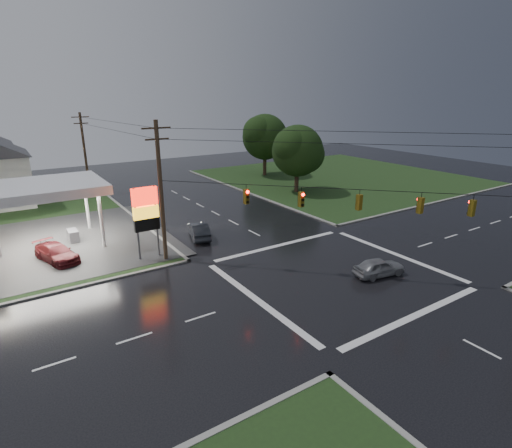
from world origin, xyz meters
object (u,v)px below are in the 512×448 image
tree_ne_far (266,137)px  car_north (199,230)px  pylon_sign (146,211)px  tree_ne_near (298,151)px  utility_pole_n (85,151)px  car_crossing (379,267)px  utility_pole_nw (161,191)px  car_pump (57,253)px

tree_ne_far → car_north: size_ratio=2.24×
pylon_sign → tree_ne_near: tree_ne_near is taller
tree_ne_near → utility_pole_n: bearing=145.9°
car_crossing → utility_pole_n: bearing=27.1°
utility_pole_n → tree_ne_near: bearing=-34.1°
pylon_sign → car_crossing: (13.03, -12.45, -3.34)m
utility_pole_n → tree_ne_far: (26.65, -4.01, 0.71)m
utility_pole_n → car_north: utility_pole_n is taller
utility_pole_n → tree_ne_far: 26.96m
pylon_sign → utility_pole_n: (1.00, 27.50, 1.46)m
tree_ne_far → car_crossing: tree_ne_far is taller
pylon_sign → tree_ne_far: bearing=40.4°
utility_pole_nw → utility_pole_n: (0.00, 28.50, -0.25)m
car_crossing → tree_ne_near: bearing=-15.5°
car_north → utility_pole_n: bearing=-64.0°
utility_pole_n → tree_ne_near: 28.55m
pylon_sign → utility_pole_nw: 2.22m
pylon_sign → utility_pole_n: utility_pole_n is taller
car_north → tree_ne_near: bearing=-138.0°
tree_ne_near → car_north: 21.86m
tree_ne_far → car_north: 31.25m
utility_pole_nw → car_pump: (-7.40, 4.50, -5.03)m
car_north → car_crossing: (7.55, -14.61, -0.05)m
tree_ne_near → tree_ne_far: bearing=75.9°
car_north → car_crossing: 16.44m
pylon_sign → tree_ne_near: (24.64, 11.49, 1.55)m
utility_pole_nw → utility_pole_n: size_ratio=1.05×
tree_ne_near → car_pump: size_ratio=1.89×
utility_pole_n → car_north: bearing=-80.0°
car_pump → car_north: bearing=-24.6°
tree_ne_near → car_crossing: tree_ne_near is taller
pylon_sign → car_crossing: bearing=-43.7°
utility_pole_n → tree_ne_far: size_ratio=1.07×
car_crossing → car_pump: car_pump is taller
car_crossing → car_pump: (-19.42, 15.95, 0.02)m
utility_pole_n → car_north: 26.17m
utility_pole_n → car_north: size_ratio=2.40×
utility_pole_nw → car_pump: 10.01m
car_north → car_pump: car_north is taller
tree_ne_near → tree_ne_far: (3.01, 12.00, 0.62)m
tree_ne_near → utility_pole_nw: bearing=-152.1°
tree_ne_far → car_pump: (-34.05, -19.99, -5.49)m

